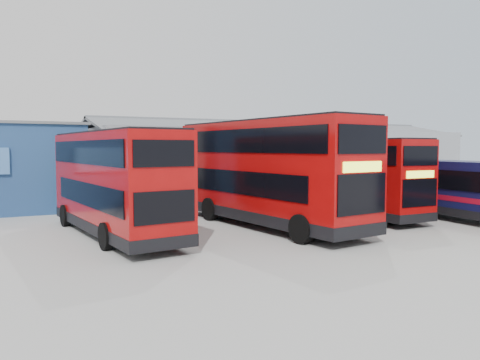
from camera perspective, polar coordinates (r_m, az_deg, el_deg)
ground_plane at (r=18.64m, az=15.38°, el=-7.63°), size 120.00×120.00×0.00m
maintenance_shed at (r=39.18m, az=4.35°, el=2.37°), size 30.50×12.00×5.89m
double_decker_left at (r=20.24m, az=-15.13°, el=-0.50°), size 3.61×10.52×4.36m
double_decker_centre at (r=21.96m, az=3.19°, el=0.77°), size 4.19×11.99×4.97m
double_decker_right at (r=26.03m, az=13.18°, el=0.26°), size 2.60×9.84×4.14m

